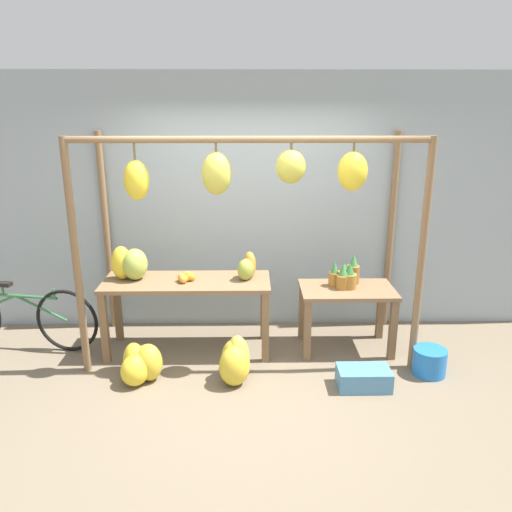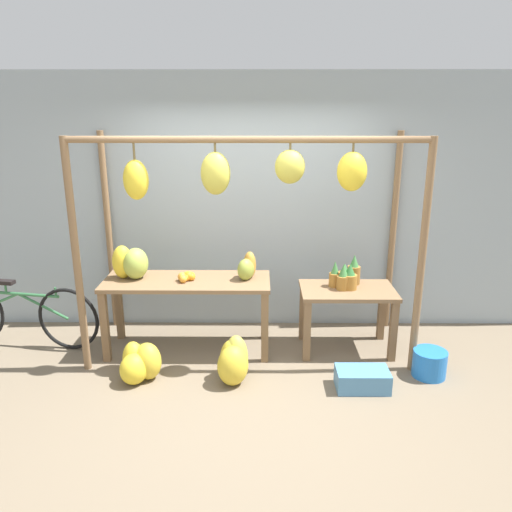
# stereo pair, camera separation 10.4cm
# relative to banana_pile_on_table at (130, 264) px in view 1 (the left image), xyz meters

# --- Properties ---
(ground_plane) EXTENTS (20.00, 20.00, 0.00)m
(ground_plane) POSITION_rel_banana_pile_on_table_xyz_m (1.20, -0.94, -0.93)
(ground_plane) COLOR #756651
(shop_wall_back) EXTENTS (8.00, 0.08, 2.80)m
(shop_wall_back) POSITION_rel_banana_pile_on_table_xyz_m (1.20, 0.66, 0.47)
(shop_wall_back) COLOR #99A8B2
(shop_wall_back) RESTS_ON ground_plane
(stall_awning) EXTENTS (3.21, 1.17, 2.20)m
(stall_awning) POSITION_rel_banana_pile_on_table_xyz_m (1.22, -0.28, 0.72)
(stall_awning) COLOR brown
(stall_awning) RESTS_ON ground_plane
(display_table_main) EXTENTS (1.67, 0.62, 0.77)m
(display_table_main) POSITION_rel_banana_pile_on_table_xyz_m (0.56, -0.04, -0.28)
(display_table_main) COLOR brown
(display_table_main) RESTS_ON ground_plane
(display_table_side) EXTENTS (0.95, 0.59, 0.67)m
(display_table_side) POSITION_rel_banana_pile_on_table_xyz_m (2.19, -0.02, -0.40)
(display_table_side) COLOR brown
(display_table_side) RESTS_ON ground_plane
(banana_pile_on_table) EXTENTS (0.42, 0.34, 0.34)m
(banana_pile_on_table) POSITION_rel_banana_pile_on_table_xyz_m (0.00, 0.00, 0.00)
(banana_pile_on_table) COLOR #9EB247
(banana_pile_on_table) RESTS_ON display_table_main
(orange_pile) EXTENTS (0.17, 0.17, 0.09)m
(orange_pile) POSITION_rel_banana_pile_on_table_xyz_m (0.57, -0.06, -0.12)
(orange_pile) COLOR orange
(orange_pile) RESTS_ON display_table_main
(pineapple_cluster) EXTENTS (0.33, 0.30, 0.31)m
(pineapple_cluster) POSITION_rel_banana_pile_on_table_xyz_m (2.18, 0.02, -0.15)
(pineapple_cluster) COLOR #A3702D
(pineapple_cluster) RESTS_ON display_table_side
(banana_pile_ground_left) EXTENTS (0.47, 0.55, 0.36)m
(banana_pile_ground_left) POSITION_rel_banana_pile_on_table_xyz_m (0.18, -0.62, -0.77)
(banana_pile_ground_left) COLOR gold
(banana_pile_ground_left) RESTS_ON ground_plane
(banana_pile_ground_right) EXTENTS (0.38, 0.45, 0.43)m
(banana_pile_ground_right) POSITION_rel_banana_pile_on_table_xyz_m (1.06, -0.66, -0.74)
(banana_pile_ground_right) COLOR gold
(banana_pile_ground_right) RESTS_ON ground_plane
(fruit_crate_white) EXTENTS (0.47, 0.28, 0.18)m
(fruit_crate_white) POSITION_rel_banana_pile_on_table_xyz_m (2.22, -0.79, -0.84)
(fruit_crate_white) COLOR #4C84B2
(fruit_crate_white) RESTS_ON ground_plane
(blue_bucket) EXTENTS (0.31, 0.31, 0.26)m
(blue_bucket) POSITION_rel_banana_pile_on_table_xyz_m (2.89, -0.57, -0.80)
(blue_bucket) COLOR blue
(blue_bucket) RESTS_ON ground_plane
(parked_bicycle) EXTENTS (1.73, 0.34, 0.72)m
(parked_bicycle) POSITION_rel_banana_pile_on_table_xyz_m (-1.21, 0.05, -0.58)
(parked_bicycle) COLOR black
(parked_bicycle) RESTS_ON ground_plane
(papaya_pile) EXTENTS (0.24, 0.28, 0.27)m
(papaya_pile) POSITION_rel_banana_pile_on_table_xyz_m (1.17, -0.01, -0.05)
(papaya_pile) COLOR gold
(papaya_pile) RESTS_ON display_table_main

